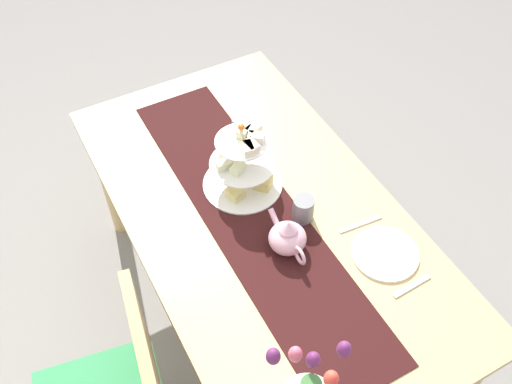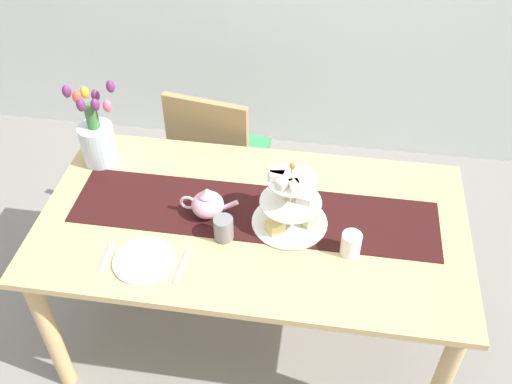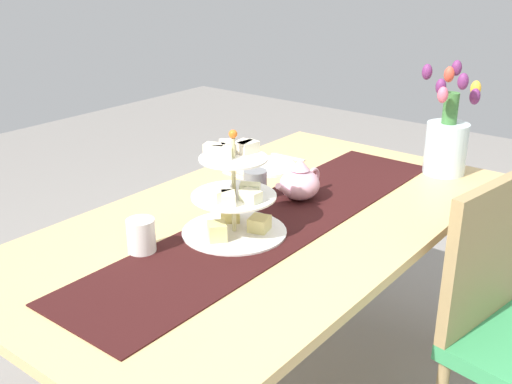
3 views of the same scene
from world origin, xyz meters
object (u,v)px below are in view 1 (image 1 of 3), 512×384
fork_left (412,286)px  dining_table (262,229)px  tiered_cake_stand (243,166)px  dinner_plate_left (385,254)px  knife_left (360,224)px  mug_grey (303,209)px  mug_white_text (241,127)px  teapot (288,238)px

fork_left → dining_table: bearing=28.8°
tiered_cake_stand → dinner_plate_left: (-0.51, -0.28, -0.10)m
dining_table → fork_left: bearing=-151.2°
knife_left → mug_grey: 0.21m
mug_grey → mug_white_text: size_ratio=1.00×
teapot → mug_white_text: 0.58m
dining_table → teapot: bearing=180.0°
fork_left → mug_grey: 0.45m
knife_left → mug_grey: bearing=52.8°
tiered_cake_stand → teapot: (-0.33, 0.00, -0.05)m
knife_left → mug_white_text: size_ratio=1.79×
teapot → fork_left: size_ratio=1.59×
teapot → dinner_plate_left: (-0.18, -0.28, -0.05)m
dining_table → teapot: teapot is taller
tiered_cake_stand → dinner_plate_left: 0.59m
knife_left → mug_white_text: (0.61, 0.16, 0.04)m
dining_table → knife_left: size_ratio=10.03×
teapot → mug_white_text: size_ratio=2.51×
dinner_plate_left → mug_white_text: mug_white_text is taller
tiered_cake_stand → mug_grey: (-0.24, -0.11, -0.06)m
dining_table → mug_white_text: mug_white_text is taller
dinner_plate_left → knife_left: size_ratio=1.35×
dining_table → teapot: 0.24m
fork_left → teapot: bearing=40.5°
dining_table → mug_white_text: 0.43m
teapot → tiered_cake_stand: bearing=-0.2°
tiered_cake_stand → mug_white_text: size_ratio=3.20×
tiered_cake_stand → teapot: bearing=179.8°
tiered_cake_stand → fork_left: bearing=-156.9°
fork_left → mug_grey: (0.42, 0.16, 0.05)m
dining_table → knife_left: knife_left is taller
tiered_cake_stand → knife_left: 0.47m
dining_table → dinner_plate_left: bearing=-142.4°
dining_table → tiered_cake_stand: (0.15, -0.00, 0.21)m
knife_left → mug_grey: mug_grey is taller
dining_table → teapot: size_ratio=7.15×
teapot → fork_left: 0.44m
mug_grey → mug_white_text: (0.48, -0.00, -0.00)m
dinner_plate_left → knife_left: dinner_plate_left is taller
tiered_cake_stand → mug_white_text: bearing=-26.1°
dining_table → fork_left: (-0.51, -0.28, 0.11)m
dinner_plate_left → mug_grey: (0.27, 0.16, 0.05)m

